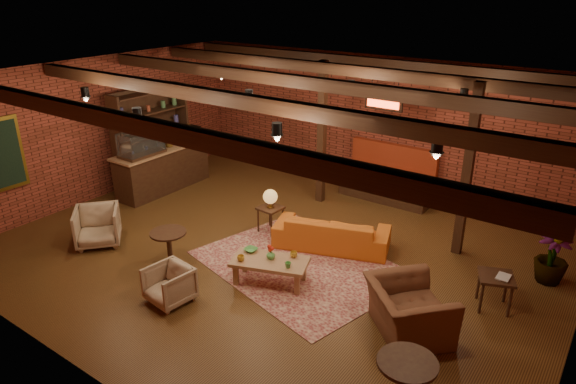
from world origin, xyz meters
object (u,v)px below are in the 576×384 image
Objects in this scene: armchair_a at (97,224)px; armchair_b at (169,283)px; round_table_right at (406,380)px; plant_tall at (564,204)px; side_table_book at (496,278)px; coffee_table at (269,262)px; round_table_left at (169,243)px; sofa at (332,232)px; armchair_right at (409,302)px; side_table_lamp at (270,200)px.

armchair_b is at bearing -60.84° from armchair_a.
round_table_right is 0.28× the size of plant_tall.
side_table_book is 0.23× the size of plant_tall.
coffee_table is 2.12× the size of round_table_left.
side_table_book is at bearing 156.61° from sofa.
plant_tall is at bearing 78.85° from round_table_right.
armchair_right is at bearing 30.16° from armchair_b.
side_table_lamp is at bearing 20.73° from armchair_right.
armchair_right is at bearing -121.87° from side_table_book.
side_table_lamp is 1.38× the size of side_table_book.
side_table_book is 2.86m from round_table_right.
armchair_a is at bearing 51.26° from armchair_right.
armchair_b is 3.99m from round_table_right.
side_table_lamp is 2.22m from round_table_left.
armchair_right is (2.22, -1.61, 0.20)m from sofa.
side_table_lamp is (-1.34, -0.15, 0.38)m from sofa.
coffee_table is 3.34m from round_table_right.
coffee_table reaches higher than side_table_book.
side_table_book is at bearing 84.86° from round_table_right.
round_table_right is at bearing 113.47° from sofa.
round_table_left is (-1.80, -0.57, 0.06)m from coffee_table.
armchair_a reaches higher than round_table_left.
armchair_right is 0.41× the size of plant_tall.
sofa is at bearing -163.58° from plant_tall.
round_table_right reaches higher than coffee_table.
sofa is 1.54× the size of coffee_table.
round_table_right reaches higher than sofa.
plant_tall is (5.64, 3.32, 0.98)m from round_table_left.
coffee_table is at bearing 154.87° from round_table_right.
armchair_a reaches higher than sofa.
armchair_b reaches higher than side_table_book.
sofa is 3.08m from side_table_book.
plant_tall reaches higher than sofa.
armchair_a reaches higher than round_table_right.
armchair_a reaches higher than armchair_b.
round_table_right reaches higher than round_table_left.
round_table_left is 1.15m from armchair_b.
plant_tall reaches higher than armchair_b.
plant_tall is at bearing -23.07° from armchair_a.
armchair_a is at bearing 175.29° from armchair_b.
plant_tall is at bearing 47.85° from armchair_b.
sofa is 1.70m from coffee_table.
coffee_table is 2.44m from armchair_right.
round_table_right is at bearing -10.01° from round_table_left.
coffee_table is 1.74× the size of round_table_right.
sofa is at bearing 7.03° from armchair_right.
armchair_b is (2.58, -0.55, -0.08)m from armchair_a.
armchair_a is at bearing -154.27° from plant_tall.
coffee_table is (-0.21, -1.69, 0.07)m from sofa.
armchair_b is at bearing -146.71° from side_table_book.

